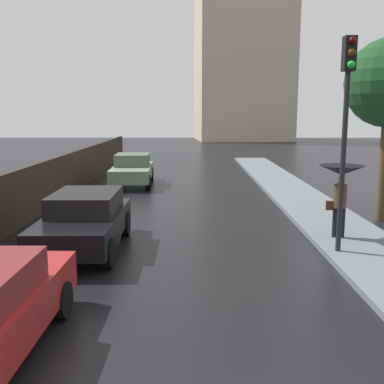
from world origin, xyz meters
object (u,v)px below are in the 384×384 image
at_px(pedestrian_with_umbrella_far, 340,179).
at_px(car_green_mid_road, 131,169).
at_px(car_black_behind_camera, 84,220).
at_px(traffic_light, 345,107).

bearing_deg(pedestrian_with_umbrella_far, car_green_mid_road, 132.92).
height_order(car_black_behind_camera, pedestrian_with_umbrella_far, pedestrian_with_umbrella_far).
relative_size(car_black_behind_camera, traffic_light, 0.84).
height_order(car_green_mid_road, traffic_light, traffic_light).
xyz_separation_m(car_green_mid_road, traffic_light, (6.27, -10.81, 2.74)).
xyz_separation_m(car_black_behind_camera, pedestrian_with_umbrella_far, (6.49, 0.60, 0.94)).
bearing_deg(car_black_behind_camera, car_green_mid_road, -89.58).
xyz_separation_m(car_green_mid_road, pedestrian_with_umbrella_far, (6.65, -9.59, 0.95)).
height_order(pedestrian_with_umbrella_far, traffic_light, traffic_light).
relative_size(pedestrian_with_umbrella_far, traffic_light, 0.39).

